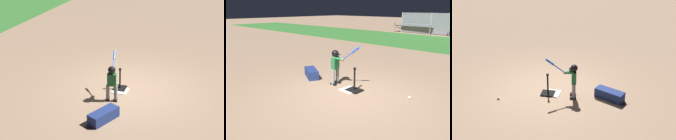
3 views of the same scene
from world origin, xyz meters
TOP-DOWN VIEW (x-y plane):
  - ground_plane at (0.00, 0.00)m, footprint 90.00×90.00m
  - home_plate at (-0.23, 0.30)m, footprint 0.48×0.48m
  - batting_tee at (-0.10, 0.34)m, footprint 0.40×0.36m
  - batter_child at (-0.84, 0.38)m, footprint 0.91×0.34m
  - baseball at (1.26, 0.90)m, footprint 0.07×0.07m
  - equipment_bag at (-1.92, 0.30)m, footprint 0.89×0.67m

SIDE VIEW (x-z plane):
  - ground_plane at x=0.00m, z-range 0.00..0.00m
  - home_plate at x=-0.23m, z-range 0.00..0.02m
  - baseball at x=1.26m, z-range 0.00..0.07m
  - batting_tee at x=-0.10m, z-range -0.23..0.43m
  - equipment_bag at x=-1.92m, z-range 0.00..0.28m
  - batter_child at x=-0.84m, z-range 0.05..1.27m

